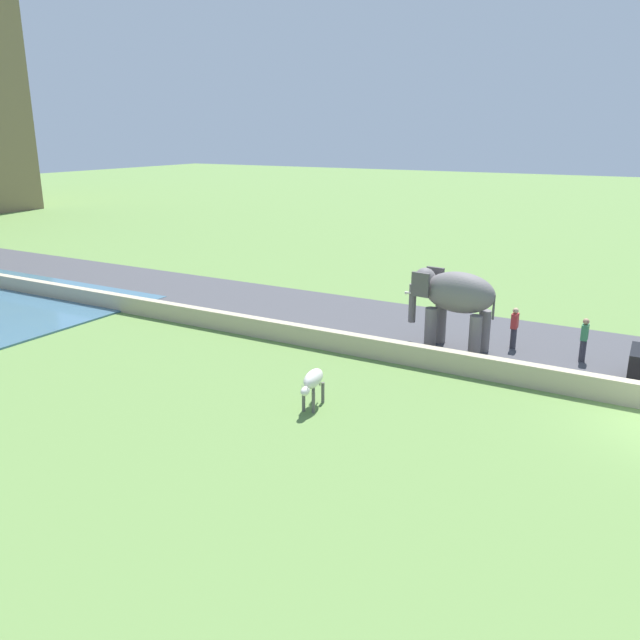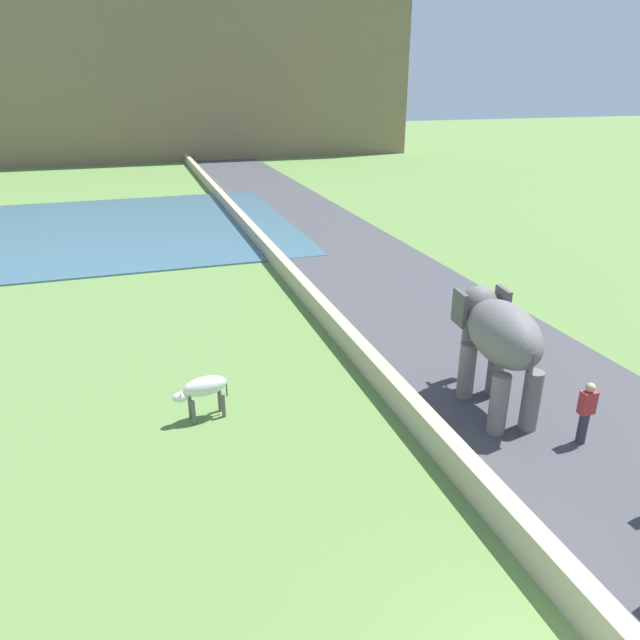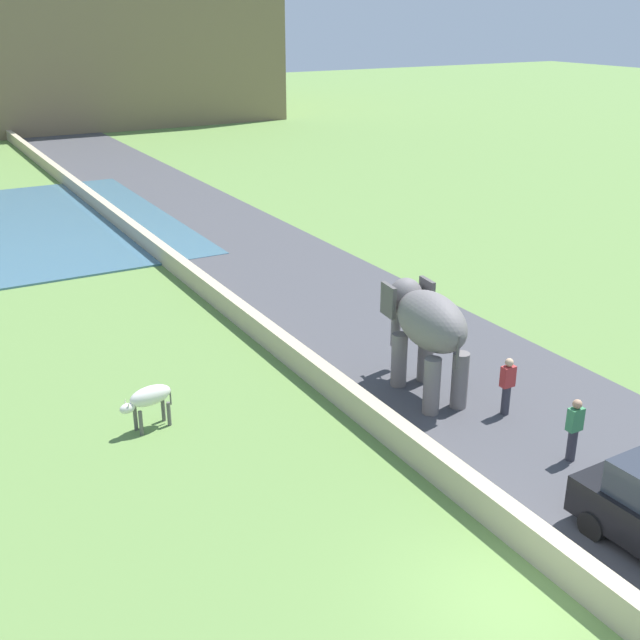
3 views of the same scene
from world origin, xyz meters
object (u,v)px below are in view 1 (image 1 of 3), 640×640
cow_white (313,381)px  elephant (453,297)px  person_trailing (584,339)px  person_beside_elephant (514,328)px

cow_white → elephant: bearing=-14.6°
elephant → cow_white: (-7.10, 1.85, -1.20)m
person_trailing → person_beside_elephant: bearing=85.5°
person_trailing → cow_white: (-8.01, 6.35, -0.04)m
person_beside_elephant → cow_white: 9.08m
elephant → person_beside_elephant: (1.11, -2.04, -1.16)m
elephant → person_beside_elephant: elephant is taller
person_trailing → cow_white: 10.22m
person_beside_elephant → cow_white: (-8.20, 3.89, -0.04)m
person_trailing → cow_white: person_trailing is taller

